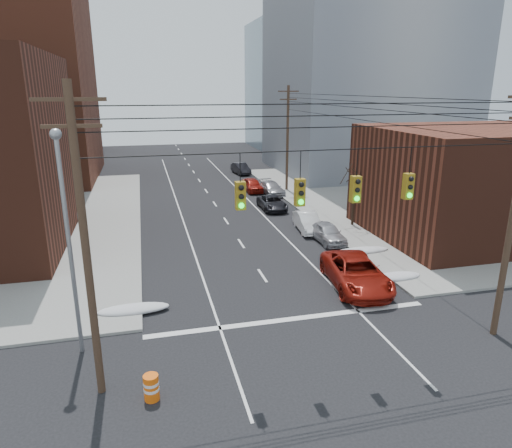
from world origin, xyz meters
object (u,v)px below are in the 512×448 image
construction_barrel (151,387)px  parked_car_e (252,185)px  parked_car_b (308,222)px  parked_car_f (241,169)px  lot_car_a (24,239)px  lot_car_b (51,213)px  parked_car_d (271,188)px  parked_car_c (272,203)px  red_pickup (356,273)px  parked_car_a (327,233)px

construction_barrel → parked_car_e: bearing=70.5°
parked_car_b → parked_car_f: parked_car_b is taller
parked_car_b → lot_car_a: lot_car_a is taller
lot_car_b → construction_barrel: bearing=-174.0°
parked_car_e → parked_car_f: bearing=82.4°
lot_car_a → lot_car_b: lot_car_b is taller
parked_car_d → parked_car_c: bearing=-110.4°
red_pickup → lot_car_a: (-19.41, 10.92, -0.02)m
parked_car_a → parked_car_b: bearing=96.6°
parked_car_d → parked_car_e: size_ratio=1.10×
lot_car_b → parked_car_c: bearing=-101.1°
parked_car_c → construction_barrel: bearing=-115.0°
parked_car_d → parked_car_b: bearing=-98.6°
red_pickup → parked_car_d: red_pickup is taller
parked_car_c → lot_car_a: (-19.53, -6.56, 0.20)m
parked_car_a → lot_car_a: size_ratio=1.01×
parked_car_d → parked_car_e: (-1.60, 1.82, 0.04)m
red_pickup → parked_car_f: 35.90m
parked_car_a → parked_car_f: 28.22m
lot_car_a → construction_barrel: (8.02, -18.07, -0.32)m
parked_car_c → parked_car_f: (1.01, 18.41, 0.08)m
parked_car_a → lot_car_b: size_ratio=0.80×
parked_car_c → parked_car_d: 6.21m
parked_car_c → parked_car_d: (1.60, 6.00, 0.04)m
parked_car_c → parked_car_e: size_ratio=1.07×
parked_car_a → construction_barrel: 19.61m
lot_car_b → parked_car_f: bearing=-58.1°
parked_car_f → construction_barrel: bearing=-113.5°
parked_car_a → parked_car_f: parked_car_a is taller
parked_car_b → parked_car_f: 25.34m
parked_car_c → parked_car_a: bearing=-82.1°
parked_car_b → parked_car_c: parked_car_b is taller
parked_car_b → parked_car_c: bearing=103.1°
red_pickup → construction_barrel: bearing=-141.2°
parked_car_e → construction_barrel: parked_car_e is taller
parked_car_c → lot_car_b: 18.90m
red_pickup → parked_car_a: size_ratio=1.47×
lot_car_a → parked_car_c: bearing=-49.0°
parked_car_a → lot_car_a: 21.12m
red_pickup → parked_car_c: bearing=96.3°
parked_car_f → parked_car_a: bearing=-96.7°
red_pickup → construction_barrel: size_ratio=6.20×
parked_car_f → construction_barrel: size_ratio=4.33×
parked_car_b → parked_car_c: size_ratio=0.97×
parked_car_c → red_pickup: bearing=-90.3°
parked_car_f → parked_car_d: bearing=-94.6°
red_pickup → lot_car_b: red_pickup is taller
red_pickup → parked_car_d: 23.53m
parked_car_a → lot_car_b: 22.56m
parked_car_b → parked_car_d: 12.95m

